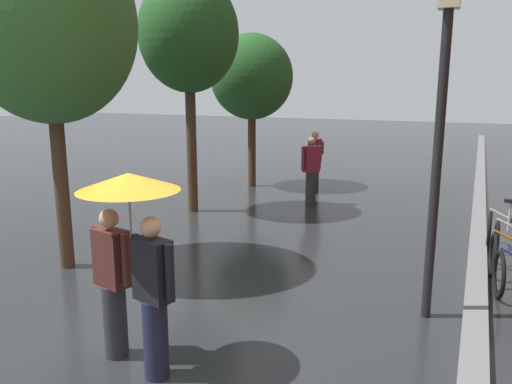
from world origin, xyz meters
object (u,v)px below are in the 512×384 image
(street_tree_0, at_px, (48,24))
(pedestrian_walking_midground, at_px, (311,171))
(street_tree_2, at_px, (252,77))
(couple_under_umbrella, at_px, (131,245))
(street_tree_1, at_px, (189,35))
(pedestrian_walking_far, at_px, (315,160))
(street_lamp_post, at_px, (439,130))

(street_tree_0, xyz_separation_m, pedestrian_walking_midground, (2.37, 5.85, -3.00))
(street_tree_2, bearing_deg, pedestrian_walking_midground, -34.92)
(couple_under_umbrella, relative_size, pedestrian_walking_midground, 1.22)
(couple_under_umbrella, height_order, pedestrian_walking_midground, couple_under_umbrella)
(street_tree_0, bearing_deg, pedestrian_walking_midground, 67.96)
(street_tree_0, height_order, couple_under_umbrella, street_tree_0)
(street_tree_0, xyz_separation_m, street_tree_1, (-0.03, 4.13, 0.19))
(street_tree_0, relative_size, pedestrian_walking_midground, 3.14)
(street_tree_0, distance_m, street_tree_1, 4.14)
(street_tree_1, distance_m, couple_under_umbrella, 7.35)
(couple_under_umbrella, bearing_deg, street_tree_0, 145.56)
(street_tree_2, relative_size, pedestrian_walking_far, 2.59)
(street_lamp_post, bearing_deg, street_tree_1, 147.54)
(street_tree_1, distance_m, street_lamp_post, 6.97)
(street_tree_1, bearing_deg, pedestrian_walking_far, 60.18)
(pedestrian_walking_midground, bearing_deg, pedestrian_walking_far, 104.13)
(street_tree_2, relative_size, pedestrian_walking_midground, 2.56)
(street_lamp_post, bearing_deg, street_tree_0, -175.05)
(street_tree_0, distance_m, pedestrian_walking_midground, 6.99)
(street_tree_2, distance_m, pedestrian_walking_midground, 3.71)
(street_tree_1, relative_size, pedestrian_walking_midground, 3.13)
(couple_under_umbrella, bearing_deg, pedestrian_walking_far, 95.96)
(couple_under_umbrella, bearing_deg, pedestrian_walking_midground, 94.14)
(street_tree_1, bearing_deg, pedestrian_walking_midground, 35.64)
(pedestrian_walking_midground, height_order, pedestrian_walking_far, pedestrian_walking_midground)
(pedestrian_walking_midground, distance_m, pedestrian_walking_far, 1.77)
(street_lamp_post, xyz_separation_m, pedestrian_walking_midground, (-3.32, 5.36, -1.56))
(street_tree_1, height_order, street_lamp_post, street_tree_1)
(street_tree_0, relative_size, street_tree_1, 1.00)
(street_tree_1, bearing_deg, street_lamp_post, -32.46)
(street_tree_0, height_order, pedestrian_walking_midground, street_tree_0)
(street_tree_2, xyz_separation_m, couple_under_umbrella, (2.95, -9.53, -1.83))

